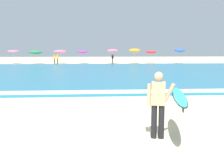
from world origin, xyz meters
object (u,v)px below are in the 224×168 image
beach_umbrella_4 (113,51)px  beachgoer_near_row_mid (54,59)px  surfer_with_board (168,99)px  beach_umbrella_0 (13,51)px  beach_umbrella_5 (134,50)px  beach_umbrella_3 (83,52)px  beachgoer_near_row_left (113,59)px  beachgoer_near_row_right (57,59)px  beach_umbrella_2 (60,52)px  beach_umbrella_7 (180,50)px  beach_umbrella_1 (36,52)px  beach_umbrella_6 (151,52)px

beach_umbrella_4 → beachgoer_near_row_mid: beach_umbrella_4 is taller
surfer_with_board → beach_umbrella_0: size_ratio=1.09×
beach_umbrella_5 → surfer_with_board: bearing=-97.7°
beach_umbrella_3 → beachgoer_near_row_left: 5.08m
beach_umbrella_5 → beachgoer_near_row_right: (-12.48, -1.24, -1.34)m
beach_umbrella_0 → beach_umbrella_2: (7.48, 0.69, -0.05)m
beach_umbrella_7 → beachgoer_near_row_left: size_ratio=1.59×
surfer_with_board → beach_umbrella_4: size_ratio=1.04×
beach_umbrella_1 → beachgoer_near_row_left: bearing=3.3°
beach_umbrella_3 → beach_umbrella_6: bearing=5.4°
beachgoer_near_row_mid → beach_umbrella_6: bearing=5.5°
beachgoer_near_row_mid → beach_umbrella_5: bearing=1.2°
beachgoer_near_row_right → beach_umbrella_5: bearing=5.7°
beach_umbrella_6 → beach_umbrella_4: bearing=-172.8°
surfer_with_board → beach_umbrella_6: bearing=78.1°
beach_umbrella_7 → beachgoer_near_row_mid: 20.86m
surfer_with_board → beachgoer_near_row_left: 36.97m
beachgoer_near_row_left → beach_umbrella_4: bearing=80.5°
beach_umbrella_5 → beach_umbrella_0: bearing=177.9°
beach_umbrella_0 → beach_umbrella_2: size_ratio=1.01×
beach_umbrella_5 → beach_umbrella_7: size_ratio=1.00×
beach_umbrella_1 → beach_umbrella_7: (23.75, 0.57, 0.31)m
beach_umbrella_4 → beachgoer_near_row_right: (-8.87, -1.67, -1.29)m
beach_umbrella_4 → beach_umbrella_6: 6.72m
beach_umbrella_0 → beach_umbrella_3: bearing=-2.9°
beach_umbrella_5 → beachgoer_near_row_mid: size_ratio=1.58×
beach_umbrella_3 → beach_umbrella_2: bearing=161.7°
beach_umbrella_4 → beach_umbrella_5: size_ratio=0.96×
beach_umbrella_6 → beachgoer_near_row_left: size_ratio=1.40×
beach_umbrella_6 → beachgoer_near_row_left: beach_umbrella_6 is taller
beach_umbrella_0 → beachgoer_near_row_right: (7.36, -1.96, -1.21)m
beachgoer_near_row_mid → beachgoer_near_row_right: bearing=-57.3°
surfer_with_board → beachgoer_near_row_mid: bearing=102.6°
beach_umbrella_4 → beachgoer_near_row_left: 1.30m
surfer_with_board → beach_umbrella_2: 38.73m
beach_umbrella_4 → surfer_with_board: bearing=-92.1°
beach_umbrella_2 → beach_umbrella_3: size_ratio=1.03×
beach_umbrella_3 → beachgoer_near_row_mid: bearing=-174.5°
beach_umbrella_0 → beach_umbrella_5: size_ratio=0.92×
beach_umbrella_0 → beach_umbrella_7: beach_umbrella_7 is taller
beach_umbrella_4 → beach_umbrella_5: 3.63m
surfer_with_board → beach_umbrella_5: beach_umbrella_5 is taller
beach_umbrella_0 → beach_umbrella_4: beach_umbrella_4 is taller
beach_umbrella_0 → beach_umbrella_5: 19.85m
beach_umbrella_4 → beachgoer_near_row_mid: 9.60m
beach_umbrella_2 → beachgoer_near_row_left: beach_umbrella_2 is taller
beach_umbrella_6 → beachgoer_near_row_right: bearing=-170.8°
beach_umbrella_1 → beach_umbrella_3: 7.48m
beachgoer_near_row_left → beachgoer_near_row_mid: (-9.48, -0.63, 0.00)m
beach_umbrella_5 → beach_umbrella_7: bearing=1.5°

